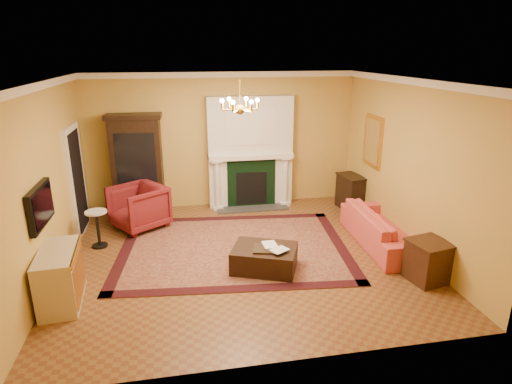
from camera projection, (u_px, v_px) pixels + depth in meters
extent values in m
cube|color=brown|center=(242.00, 256.00, 7.51)|extent=(6.00, 5.50, 0.02)
cube|color=white|center=(240.00, 79.00, 6.56)|extent=(6.00, 5.50, 0.02)
cube|color=#AF9C3E|center=(222.00, 141.00, 9.61)|extent=(6.00, 0.02, 3.00)
cube|color=#AF9C3E|center=(280.00, 245.00, 4.46)|extent=(6.00, 0.02, 3.00)
cube|color=#AF9C3E|center=(46.00, 184.00, 6.52)|extent=(0.02, 5.50, 3.00)
cube|color=#AF9C3E|center=(409.00, 165.00, 7.56)|extent=(0.02, 5.50, 3.00)
cube|color=silver|center=(250.00, 152.00, 9.64)|extent=(1.90, 0.32, 2.50)
cube|color=silver|center=(251.00, 127.00, 9.29)|extent=(1.10, 0.01, 0.80)
cube|color=black|center=(251.00, 184.00, 9.70)|extent=(1.10, 0.02, 1.10)
cube|color=black|center=(252.00, 188.00, 9.73)|extent=(0.70, 0.02, 0.75)
cube|color=#333333|center=(252.00, 208.00, 9.75)|extent=(1.60, 0.50, 0.04)
cube|color=silver|center=(251.00, 156.00, 9.60)|extent=(1.90, 0.44, 0.10)
cylinder|color=silver|center=(217.00, 184.00, 9.54)|extent=(0.14, 0.14, 1.18)
cylinder|color=silver|center=(285.00, 181.00, 9.81)|extent=(0.14, 0.14, 1.18)
cube|color=white|center=(221.00, 75.00, 9.11)|extent=(6.00, 0.08, 0.12)
cube|color=white|center=(34.00, 87.00, 6.07)|extent=(0.08, 5.50, 0.12)
cube|color=white|center=(416.00, 82.00, 7.10)|extent=(0.08, 5.50, 0.12)
cube|color=silver|center=(77.00, 180.00, 8.25)|extent=(0.08, 1.05, 2.10)
cube|color=black|center=(79.00, 181.00, 8.27)|extent=(0.02, 0.85, 1.95)
cube|color=black|center=(40.00, 206.00, 6.02)|extent=(0.08, 0.95, 0.58)
cube|color=black|center=(44.00, 206.00, 6.02)|extent=(0.01, 0.85, 0.48)
cube|color=gold|center=(373.00, 141.00, 8.81)|extent=(0.05, 0.76, 1.05)
cube|color=white|center=(372.00, 141.00, 8.81)|extent=(0.01, 0.62, 0.90)
cylinder|color=gold|center=(240.00, 93.00, 6.63)|extent=(0.03, 0.03, 0.40)
sphere|color=gold|center=(240.00, 109.00, 6.71)|extent=(0.16, 0.16, 0.16)
sphere|color=#FFE5B2|center=(257.00, 100.00, 6.71)|extent=(0.07, 0.07, 0.07)
sphere|color=#FFE5B2|center=(246.00, 99.00, 6.91)|extent=(0.07, 0.07, 0.07)
sphere|color=#FFE5B2|center=(229.00, 99.00, 6.87)|extent=(0.07, 0.07, 0.07)
sphere|color=#FFE5B2|center=(222.00, 101.00, 6.62)|extent=(0.07, 0.07, 0.07)
sphere|color=#FFE5B2|center=(233.00, 102.00, 6.41)|extent=(0.07, 0.07, 0.07)
sphere|color=#FFE5B2|center=(251.00, 102.00, 6.46)|extent=(0.07, 0.07, 0.07)
cube|color=#460F11|center=(234.00, 248.00, 7.81)|extent=(4.36, 3.45, 0.02)
cube|color=black|center=(138.00, 167.00, 9.18)|extent=(1.07, 0.52, 2.09)
imported|color=maroon|center=(138.00, 205.00, 8.56)|extent=(1.26, 1.28, 0.97)
cylinder|color=black|center=(100.00, 246.00, 7.86)|extent=(0.27, 0.27, 0.04)
cylinder|color=black|center=(98.00, 229.00, 7.76)|extent=(0.06, 0.06, 0.62)
cylinder|color=silver|center=(96.00, 212.00, 7.65)|extent=(0.39, 0.39, 0.03)
cube|color=beige|center=(60.00, 277.00, 6.03)|extent=(0.58, 1.10, 0.79)
imported|color=#D24D42|center=(383.00, 223.00, 7.83)|extent=(0.72, 2.22, 0.86)
cube|color=#391B0F|center=(428.00, 262.00, 6.62)|extent=(0.64, 0.64, 0.62)
cube|color=black|center=(351.00, 193.00, 9.64)|extent=(0.50, 0.73, 0.75)
cube|color=black|center=(264.00, 258.00, 6.98)|extent=(1.22, 1.06, 0.38)
cube|color=black|center=(268.00, 249.00, 6.85)|extent=(0.53, 0.45, 0.03)
imported|color=gray|center=(263.00, 238.00, 6.85)|extent=(0.22, 0.04, 0.30)
imported|color=gray|center=(275.00, 241.00, 6.78)|extent=(0.12, 0.19, 0.28)
cylinder|color=gray|center=(225.00, 153.00, 9.48)|extent=(0.10, 0.10, 0.08)
cone|color=#0F3811|center=(225.00, 144.00, 9.42)|extent=(0.15, 0.15, 0.31)
cylinder|color=gray|center=(274.00, 151.00, 9.67)|extent=(0.11, 0.11, 0.09)
cone|color=#0F3811|center=(274.00, 141.00, 9.60)|extent=(0.16, 0.16, 0.34)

